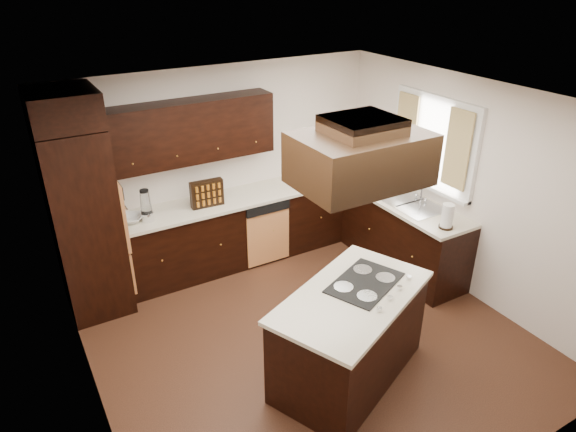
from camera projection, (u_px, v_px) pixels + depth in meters
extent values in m
cube|color=#542E1C|center=(308.00, 337.00, 5.46)|extent=(4.20, 4.20, 0.02)
cube|color=silver|center=(314.00, 102.00, 4.33)|extent=(4.20, 4.20, 0.02)
cube|color=beige|center=(222.00, 165.00, 6.53)|extent=(4.20, 0.02, 2.50)
cube|color=beige|center=(489.00, 369.00, 3.27)|extent=(4.20, 0.02, 2.50)
cube|color=beige|center=(79.00, 299.00, 3.95)|extent=(0.02, 4.20, 2.50)
cube|color=beige|center=(467.00, 189.00, 5.85)|extent=(0.02, 4.20, 2.50)
cube|color=black|center=(85.00, 223.00, 5.50)|extent=(0.65, 0.75, 2.12)
cube|color=#DD8B4D|center=(118.00, 211.00, 5.63)|extent=(0.05, 0.62, 0.78)
cube|color=black|center=(237.00, 230.00, 6.66)|extent=(2.93, 0.60, 0.88)
cube|color=black|center=(388.00, 226.00, 6.76)|extent=(0.60, 2.40, 0.88)
cube|color=beige|center=(236.00, 199.00, 6.45)|extent=(2.93, 0.63, 0.04)
cube|color=beige|center=(390.00, 195.00, 6.55)|extent=(0.63, 2.40, 0.04)
cube|color=black|center=(191.00, 131.00, 5.94)|extent=(2.00, 0.34, 0.72)
cube|color=#DD8B4D|center=(268.00, 237.00, 6.59)|extent=(0.60, 0.05, 0.72)
cube|color=white|center=(434.00, 143.00, 6.08)|extent=(0.06, 1.32, 1.12)
cube|color=white|center=(435.00, 142.00, 6.09)|extent=(0.00, 1.20, 1.00)
cube|color=beige|center=(457.00, 150.00, 5.70)|extent=(0.02, 0.34, 0.90)
cube|color=beige|center=(406.00, 130.00, 6.35)|extent=(0.02, 0.34, 0.90)
cube|color=silver|center=(410.00, 203.00, 6.28)|extent=(0.52, 0.84, 0.01)
cube|color=black|center=(349.00, 337.00, 4.77)|extent=(1.72, 1.37, 0.88)
cube|color=beige|center=(352.00, 297.00, 4.57)|extent=(1.80, 1.44, 0.04)
cube|color=black|center=(365.00, 283.00, 4.72)|extent=(0.85, 0.73, 0.01)
cube|color=black|center=(360.00, 159.00, 4.11)|extent=(1.05, 0.72, 0.42)
cube|color=black|center=(362.00, 125.00, 3.99)|extent=(0.55, 0.50, 0.13)
cylinder|color=silver|center=(147.00, 217.00, 5.84)|extent=(0.15, 0.15, 0.10)
cone|color=silver|center=(146.00, 202.00, 5.76)|extent=(0.13, 0.13, 0.26)
cube|color=black|center=(207.00, 194.00, 6.13)|extent=(0.40, 0.12, 0.33)
imported|color=white|center=(130.00, 219.00, 5.82)|extent=(0.38, 0.38, 0.07)
imported|color=white|center=(382.00, 182.00, 6.65)|extent=(0.08, 0.09, 0.18)
cylinder|color=white|center=(447.00, 216.00, 5.63)|extent=(0.16, 0.16, 0.29)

